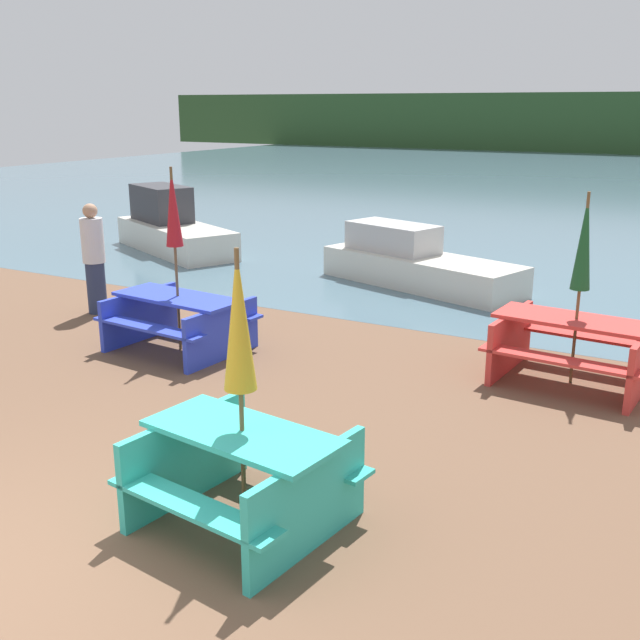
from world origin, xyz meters
The scene contains 10 objects.
water centered at (0.00, 32.27, 0.00)m, with size 60.00×50.00×0.00m.
picnic_table_teal centered at (1.23, 1.71, 0.46)m, with size 1.72×1.57×0.80m.
picnic_table_blue centered at (-2.02, 4.90, 0.46)m, with size 1.90×1.53×0.75m.
picnic_table_red centered at (2.85, 6.18, 0.48)m, with size 1.93×1.52×0.79m.
umbrella_darkgreen centered at (2.85, 6.18, 1.67)m, with size 0.22×0.22×2.26m.
umbrella_crimson centered at (-2.02, 4.90, 1.88)m, with size 0.22×0.22×2.43m.
umbrella_gold centered at (1.23, 1.71, 1.65)m, with size 0.25×0.25×2.21m.
boat centered at (-0.69, 9.97, 0.40)m, with size 4.04×2.31×1.07m.
boat_second centered at (-6.77, 10.45, 0.51)m, with size 3.91×2.73×1.42m.
person centered at (-4.36, 5.74, 0.87)m, with size 0.35×0.35×1.73m.
Camera 1 is at (4.29, -2.58, 3.18)m, focal length 42.00 mm.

